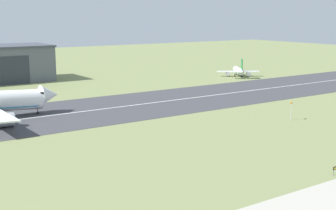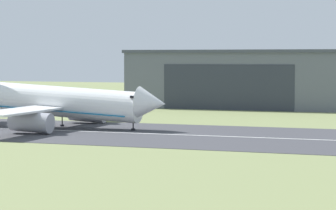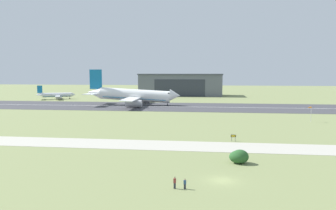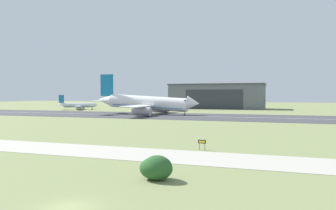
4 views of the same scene
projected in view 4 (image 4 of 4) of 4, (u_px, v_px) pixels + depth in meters
The scene contains 9 objects.
ground_plane at pixel (209, 133), 81.90m from camera, with size 685.32×685.32×0.00m, color #7A8451.
runway_strip at pixel (238, 117), 136.54m from camera, with size 445.32×44.09×0.06m, color #3D3D42.
runway_centreline at pixel (238, 117), 136.54m from camera, with size 400.78×0.70×0.01m, color silver.
taxiway_road at pixel (166, 156), 50.75m from camera, with size 333.99×10.82×0.05m, color #B2AD9E.
hangar_building at pixel (217, 96), 223.77m from camera, with size 63.54×26.65×16.82m.
airplane_landing at pixel (147, 103), 154.75m from camera, with size 51.77×52.99×19.45m.
airplane_parked_west at pixel (78, 105), 205.77m from camera, with size 25.07×21.63×9.29m.
shrub_clump at pixel (157, 168), 36.33m from camera, with size 3.80×2.98×2.76m.
runway_sign at pixel (202, 143), 55.93m from camera, with size 1.35×0.14×1.75m.
Camera 4 is at (16.67, -22.80, 9.49)m, focal length 35.00 mm.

